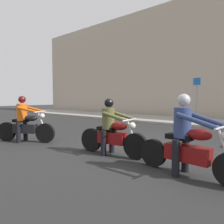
# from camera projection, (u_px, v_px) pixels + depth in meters

# --- Properties ---
(ground_plane) EXTENTS (80.00, 80.00, 0.00)m
(ground_plane) POSITION_uv_depth(u_px,v_px,m) (134.00, 148.00, 6.44)
(ground_plane) COLOR #282828
(sidewalk_slab) EXTENTS (40.00, 4.40, 0.14)m
(sidewalk_slab) POSITION_uv_depth(u_px,v_px,m) (207.00, 122.00, 12.57)
(sidewalk_slab) COLOR #99968E
(sidewalk_slab) RESTS_ON ground_plane
(building_facade) EXTENTS (40.00, 1.40, 9.29)m
(building_facade) POSITION_uv_depth(u_px,v_px,m) (223.00, 55.00, 14.87)
(building_facade) COLOR #B7A893
(building_facade) RESTS_ON ground_plane
(motorcycle_with_rider_denim_blue) EXTENTS (2.22, 0.71, 1.63)m
(motorcycle_with_rider_denim_blue) POSITION_uv_depth(u_px,v_px,m) (187.00, 143.00, 4.07)
(motorcycle_with_rider_denim_blue) COLOR black
(motorcycle_with_rider_denim_blue) RESTS_ON ground_plane
(motorcycle_with_rider_orange_stripe) EXTENTS (2.00, 1.16, 1.62)m
(motorcycle_with_rider_orange_stripe) POSITION_uv_depth(u_px,v_px,m) (25.00, 123.00, 7.27)
(motorcycle_with_rider_orange_stripe) COLOR black
(motorcycle_with_rider_orange_stripe) RESTS_ON ground_plane
(motorcycle_with_rider_olive) EXTENTS (2.10, 0.71, 1.54)m
(motorcycle_with_rider_olive) POSITION_uv_depth(u_px,v_px,m) (112.00, 132.00, 5.59)
(motorcycle_with_rider_olive) COLOR black
(motorcycle_with_rider_olive) RESTS_ON ground_plane
(street_sign_post) EXTENTS (0.44, 0.08, 2.71)m
(street_sign_post) POSITION_uv_depth(u_px,v_px,m) (197.00, 95.00, 13.05)
(street_sign_post) COLOR gray
(street_sign_post) RESTS_ON sidewalk_slab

